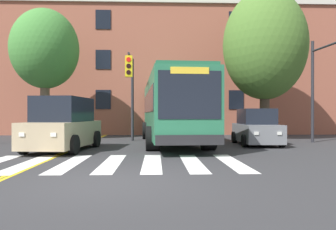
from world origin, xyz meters
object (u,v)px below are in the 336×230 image
Objects in this scene: car_tan_near_lane at (64,125)px; car_grey_far_lane at (256,128)px; city_bus at (171,107)px; car_teal_behind_bus at (155,123)px; street_tree_curbside_small at (45,50)px; traffic_light_overhead at (131,82)px; street_tree_curbside_large at (265,45)px; traffic_light_near_corner at (326,73)px.

car_grey_far_lane is (8.95, 2.20, -0.23)m from car_tan_near_lane.
city_bus reaches higher than car_teal_behind_bus.
car_teal_behind_bus is 0.49× the size of street_tree_curbside_small.
car_teal_behind_bus is (3.87, 13.63, -0.25)m from car_tan_near_lane.
car_grey_far_lane is 6.91m from traffic_light_overhead.
car_tan_near_lane is at bearing -166.21° from car_grey_far_lane.
street_tree_curbside_large is (5.76, 1.95, 3.78)m from city_bus.
city_bus reaches higher than car_tan_near_lane.
traffic_light_near_corner is at bearing -58.80° from street_tree_curbside_large.
car_tan_near_lane is 7.92m from street_tree_curbside_small.
car_grey_far_lane is 0.50× the size of street_tree_curbside_small.
car_teal_behind_bus is (-5.08, 11.43, -0.02)m from car_grey_far_lane.
street_tree_curbside_large is at bearing 121.20° from traffic_light_near_corner.
car_tan_near_lane is 1.24× the size of car_grey_far_lane.
street_tree_curbside_large is at bearing 18.68° from city_bus.
car_tan_near_lane is 0.54× the size of street_tree_curbside_large.
traffic_light_overhead is 0.53× the size of street_tree_curbside_large.
car_grey_far_lane is at bearing -66.04° from car_teal_behind_bus.
traffic_light_near_corner is at bearing -10.07° from city_bus.
car_teal_behind_bus is at bearing 127.00° from traffic_light_near_corner.
street_tree_curbside_small is (-11.74, 3.78, 4.61)m from car_grey_far_lane.
car_tan_near_lane reaches higher than car_teal_behind_bus.
city_bus is 2.27× the size of traffic_light_near_corner.
traffic_light_near_corner is at bearing -13.95° from street_tree_curbside_small.
traffic_light_overhead reaches higher than city_bus.
traffic_light_overhead is at bearing 169.42° from car_grey_far_lane.
car_grey_far_lane is 0.83× the size of traffic_light_overhead.
car_grey_far_lane is 6.08m from street_tree_curbside_large.
car_tan_near_lane is 4.79m from traffic_light_overhead.
traffic_light_near_corner is (7.77, -1.38, 1.72)m from city_bus.
traffic_light_near_corner is at bearing 9.89° from car_tan_near_lane.
car_tan_near_lane is at bearing -64.96° from street_tree_curbside_small.
street_tree_curbside_small reaches higher than car_tan_near_lane.
street_tree_curbside_small is (-13.28, 0.47, -0.26)m from street_tree_curbside_large.
street_tree_curbside_large is at bearing -2.03° from street_tree_curbside_small.
city_bus is 10.17m from car_teal_behind_bus.
traffic_light_near_corner reaches higher than car_teal_behind_bus.
car_tan_near_lane is at bearing -127.39° from traffic_light_overhead.
city_bus is at bearing -161.32° from street_tree_curbside_large.
street_tree_curbside_small is (-2.79, 5.98, 4.38)m from car_tan_near_lane.
traffic_light_overhead is 6.36m from street_tree_curbside_small.
car_teal_behind_bus is at bearing 48.95° from street_tree_curbside_small.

